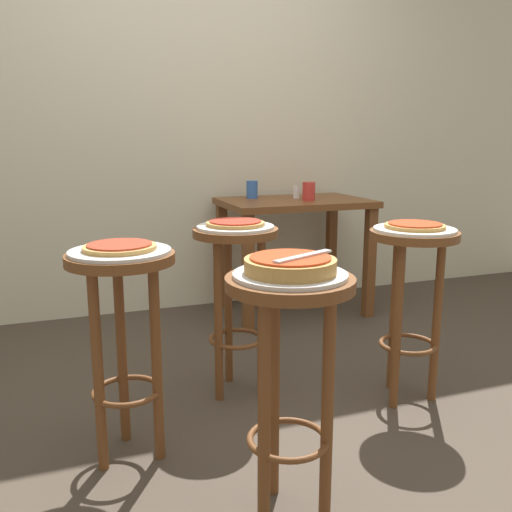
% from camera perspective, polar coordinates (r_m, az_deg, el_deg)
% --- Properties ---
extents(ground_plane, '(6.00, 6.00, 0.00)m').
position_cam_1_polar(ground_plane, '(2.40, 2.32, -15.72)').
color(ground_plane, '#42382D').
extents(back_wall, '(6.00, 0.10, 3.00)m').
position_cam_1_polar(back_wall, '(3.72, -7.75, 17.84)').
color(back_wall, beige).
rests_on(back_wall, ground_plane).
extents(stool_foreground, '(0.36, 0.36, 0.74)m').
position_cam_1_polar(stool_foreground, '(1.61, 3.41, -9.19)').
color(stool_foreground, brown).
rests_on(stool_foreground, ground_plane).
extents(serving_plate_foreground, '(0.32, 0.32, 0.01)m').
position_cam_1_polar(serving_plate_foreground, '(1.54, 3.51, -1.94)').
color(serving_plate_foreground, silver).
rests_on(serving_plate_foreground, stool_foreground).
extents(pizza_foreground, '(0.26, 0.26, 0.05)m').
position_cam_1_polar(pizza_foreground, '(1.54, 3.52, -0.91)').
color(pizza_foreground, '#B78442').
rests_on(pizza_foreground, serving_plate_foreground).
extents(stool_middle, '(0.36, 0.36, 0.74)m').
position_cam_1_polar(stool_middle, '(1.96, -13.42, -5.54)').
color(stool_middle, brown).
rests_on(stool_middle, ground_plane).
extents(serving_plate_middle, '(0.34, 0.34, 0.01)m').
position_cam_1_polar(serving_plate_middle, '(1.91, -13.73, 0.45)').
color(serving_plate_middle, silver).
rests_on(serving_plate_middle, stool_middle).
extents(pizza_middle, '(0.24, 0.24, 0.02)m').
position_cam_1_polar(pizza_middle, '(1.90, -13.75, 0.92)').
color(pizza_middle, tan).
rests_on(pizza_middle, serving_plate_middle).
extents(stool_leftside, '(0.36, 0.36, 0.74)m').
position_cam_1_polar(stool_leftside, '(2.43, 15.62, -2.24)').
color(stool_leftside, brown).
rests_on(stool_leftside, ground_plane).
extents(serving_plate_leftside, '(0.33, 0.33, 0.01)m').
position_cam_1_polar(serving_plate_leftside, '(2.39, 15.90, 2.62)').
color(serving_plate_leftside, white).
rests_on(serving_plate_leftside, stool_leftside).
extents(pizza_leftside, '(0.25, 0.25, 0.02)m').
position_cam_1_polar(pizza_leftside, '(2.38, 15.92, 3.00)').
color(pizza_leftside, '#B78442').
rests_on(pizza_leftside, serving_plate_leftside).
extents(stool_rear, '(0.36, 0.36, 0.74)m').
position_cam_1_polar(stool_rear, '(2.41, -2.08, -1.93)').
color(stool_rear, brown).
rests_on(stool_rear, ground_plane).
extents(serving_plate_rear, '(0.33, 0.33, 0.01)m').
position_cam_1_polar(serving_plate_rear, '(2.36, -2.12, 2.99)').
color(serving_plate_rear, silver).
rests_on(serving_plate_rear, stool_rear).
extents(pizza_rear, '(0.25, 0.25, 0.02)m').
position_cam_1_polar(pizza_rear, '(2.36, -2.12, 3.37)').
color(pizza_rear, '#B78442').
rests_on(pizza_rear, serving_plate_rear).
extents(dining_table, '(0.91, 0.61, 0.73)m').
position_cam_1_polar(dining_table, '(3.55, 3.94, 3.63)').
color(dining_table, brown).
rests_on(dining_table, ground_plane).
extents(cup_near_edge, '(0.08, 0.08, 0.11)m').
position_cam_1_polar(cup_near_edge, '(3.48, 5.41, 6.60)').
color(cup_near_edge, red).
rests_on(cup_near_edge, dining_table).
extents(cup_far_edge, '(0.07, 0.07, 0.11)m').
position_cam_1_polar(cup_far_edge, '(3.59, -0.41, 6.81)').
color(cup_far_edge, '#3360B2').
rests_on(cup_far_edge, dining_table).
extents(condiment_shaker, '(0.04, 0.04, 0.08)m').
position_cam_1_polar(condiment_shaker, '(3.59, 4.14, 6.51)').
color(condiment_shaker, white).
rests_on(condiment_shaker, dining_table).
extents(pizza_server_knife, '(0.21, 0.11, 0.01)m').
position_cam_1_polar(pizza_server_knife, '(1.52, 4.87, -0.01)').
color(pizza_server_knife, silver).
rests_on(pizza_server_knife, pizza_foreground).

